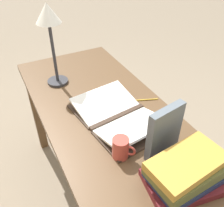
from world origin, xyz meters
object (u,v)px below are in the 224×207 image
at_px(coffee_mug, 121,148).
at_px(pencil, 143,100).
at_px(open_book, 118,116).
at_px(book_stack_tall, 185,173).
at_px(book_standing_upright, 164,132).
at_px(reading_lamp, 49,24).

relative_size(coffee_mug, pencil, 0.60).
height_order(open_book, book_stack_tall, book_stack_tall).
distance_m(book_stack_tall, book_standing_upright, 0.18).
distance_m(open_book, pencil, 0.21).
relative_size(book_stack_tall, coffee_mug, 3.11).
relative_size(book_stack_tall, reading_lamp, 0.64).
bearing_deg(open_book, pencil, -77.54).
bearing_deg(pencil, reading_lamp, 42.33).
distance_m(book_standing_upright, pencil, 0.40).
bearing_deg(open_book, reading_lamp, 11.62).
xyz_separation_m(open_book, book_stack_tall, (-0.45, -0.03, 0.05)).
relative_size(open_book, book_standing_upright, 2.13).
xyz_separation_m(open_book, pencil, (0.07, -0.20, -0.02)).
xyz_separation_m(book_standing_upright, reading_lamp, (0.76, 0.23, 0.25)).
height_order(book_stack_tall, book_standing_upright, book_standing_upright).
height_order(open_book, coffee_mug, coffee_mug).
xyz_separation_m(open_book, reading_lamp, (0.47, 0.16, 0.35)).
xyz_separation_m(book_stack_tall, reading_lamp, (0.93, 0.20, 0.30)).
bearing_deg(open_book, book_stack_tall, 176.71).
xyz_separation_m(book_stack_tall, book_standing_upright, (0.17, -0.03, 0.05)).
xyz_separation_m(open_book, book_standing_upright, (-0.28, -0.06, 0.10)).
bearing_deg(pencil, book_stack_tall, 162.76).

